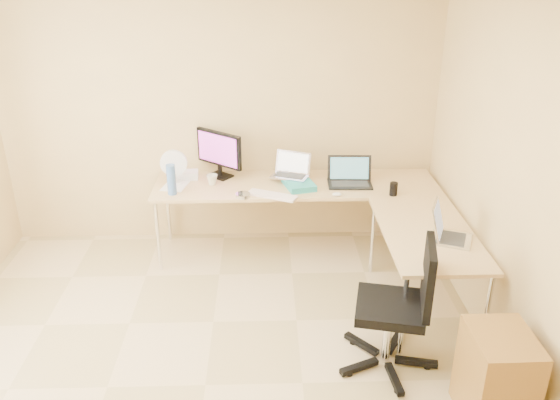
{
  "coord_description": "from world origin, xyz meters",
  "views": [
    {
      "loc": [
        0.42,
        -3.05,
        2.77
      ],
      "look_at": [
        0.55,
        1.1,
        0.9
      ],
      "focal_mm": 36.34,
      "sensor_mm": 36.0,
      "label": 1
    }
  ],
  "objects_px": {
    "laptop_black": "(350,172)",
    "desk_fan": "(175,168)",
    "desk_main": "(296,218)",
    "desk_return": "(423,271)",
    "office_chair": "(390,305)",
    "mug": "(212,180)",
    "keyboard": "(272,195)",
    "water_bottle": "(171,180)",
    "laptop_return": "(453,226)",
    "cabinet": "(496,378)",
    "monitor": "(219,154)",
    "laptop_center": "(290,166)"
  },
  "relations": [
    {
      "from": "laptop_black",
      "to": "desk_fan",
      "type": "relative_size",
      "value": 1.3
    },
    {
      "from": "desk_main",
      "to": "desk_return",
      "type": "xyz_separation_m",
      "value": [
        0.98,
        -1.0,
        0.0
      ]
    },
    {
      "from": "office_chair",
      "to": "mug",
      "type": "bearing_deg",
      "value": 141.73
    },
    {
      "from": "mug",
      "to": "office_chair",
      "type": "xyz_separation_m",
      "value": [
        1.35,
        -1.66,
        -0.28
      ]
    },
    {
      "from": "keyboard",
      "to": "desk_return",
      "type": "bearing_deg",
      "value": -5.52
    },
    {
      "from": "desk_main",
      "to": "mug",
      "type": "relative_size",
      "value": 25.74
    },
    {
      "from": "water_bottle",
      "to": "keyboard",
      "type": "bearing_deg",
      "value": -5.23
    },
    {
      "from": "keyboard",
      "to": "desk_main",
      "type": "bearing_deg",
      "value": 76.48
    },
    {
      "from": "keyboard",
      "to": "mug",
      "type": "relative_size",
      "value": 4.36
    },
    {
      "from": "desk_return",
      "to": "laptop_black",
      "type": "height_order",
      "value": "laptop_black"
    },
    {
      "from": "laptop_return",
      "to": "office_chair",
      "type": "bearing_deg",
      "value": 155.36
    },
    {
      "from": "desk_main",
      "to": "mug",
      "type": "height_order",
      "value": "mug"
    },
    {
      "from": "laptop_black",
      "to": "cabinet",
      "type": "distance_m",
      "value": 2.33
    },
    {
      "from": "keyboard",
      "to": "desk_fan",
      "type": "distance_m",
      "value": 0.96
    },
    {
      "from": "cabinet",
      "to": "desk_fan",
      "type": "bearing_deg",
      "value": 133.74
    },
    {
      "from": "laptop_black",
      "to": "mug",
      "type": "bearing_deg",
      "value": 179.9
    },
    {
      "from": "keyboard",
      "to": "desk_fan",
      "type": "xyz_separation_m",
      "value": [
        -0.89,
        0.32,
        0.15
      ]
    },
    {
      "from": "desk_return",
      "to": "laptop_black",
      "type": "relative_size",
      "value": 3.2
    },
    {
      "from": "mug",
      "to": "water_bottle",
      "type": "height_order",
      "value": "water_bottle"
    },
    {
      "from": "desk_main",
      "to": "office_chair",
      "type": "distance_m",
      "value": 1.75
    },
    {
      "from": "laptop_return",
      "to": "monitor",
      "type": "bearing_deg",
      "value": 76.49
    },
    {
      "from": "laptop_return",
      "to": "office_chair",
      "type": "relative_size",
      "value": 0.35
    },
    {
      "from": "laptop_center",
      "to": "laptop_return",
      "type": "relative_size",
      "value": 0.97
    },
    {
      "from": "desk_return",
      "to": "mug",
      "type": "bearing_deg",
      "value": 150.35
    },
    {
      "from": "desk_return",
      "to": "water_bottle",
      "type": "relative_size",
      "value": 4.66
    },
    {
      "from": "cabinet",
      "to": "desk_return",
      "type": "bearing_deg",
      "value": 95.05
    },
    {
      "from": "desk_fan",
      "to": "cabinet",
      "type": "xyz_separation_m",
      "value": [
        2.22,
        -2.27,
        -0.53
      ]
    },
    {
      "from": "laptop_center",
      "to": "office_chair",
      "type": "height_order",
      "value": "same"
    },
    {
      "from": "laptop_center",
      "to": "desk_fan",
      "type": "distance_m",
      "value": 1.07
    },
    {
      "from": "desk_main",
      "to": "monitor",
      "type": "distance_m",
      "value": 0.96
    },
    {
      "from": "desk_return",
      "to": "water_bottle",
      "type": "distance_m",
      "value": 2.3
    },
    {
      "from": "desk_return",
      "to": "mug",
      "type": "xyz_separation_m",
      "value": [
        -1.76,
        1.0,
        0.41
      ]
    },
    {
      "from": "laptop_center",
      "to": "mug",
      "type": "bearing_deg",
      "value": -154.51
    },
    {
      "from": "desk_main",
      "to": "water_bottle",
      "type": "bearing_deg",
      "value": -169.43
    },
    {
      "from": "desk_return",
      "to": "laptop_center",
      "type": "bearing_deg",
      "value": 134.61
    },
    {
      "from": "desk_return",
      "to": "cabinet",
      "type": "bearing_deg",
      "value": -84.33
    },
    {
      "from": "laptop_center",
      "to": "cabinet",
      "type": "bearing_deg",
      "value": -40.99
    },
    {
      "from": "mug",
      "to": "cabinet",
      "type": "distance_m",
      "value": 2.96
    },
    {
      "from": "monitor",
      "to": "desk_return",
      "type": "bearing_deg",
      "value": 3.57
    },
    {
      "from": "keyboard",
      "to": "office_chair",
      "type": "relative_size",
      "value": 0.45
    },
    {
      "from": "mug",
      "to": "water_bottle",
      "type": "bearing_deg",
      "value": -148.08
    },
    {
      "from": "monitor",
      "to": "water_bottle",
      "type": "distance_m",
      "value": 0.58
    },
    {
      "from": "keyboard",
      "to": "laptop_return",
      "type": "relative_size",
      "value": 1.29
    },
    {
      "from": "desk_main",
      "to": "laptop_center",
      "type": "xyz_separation_m",
      "value": [
        -0.05,
        0.04,
        0.53
      ]
    },
    {
      "from": "desk_fan",
      "to": "keyboard",
      "type": "bearing_deg",
      "value": -20.04
    },
    {
      "from": "laptop_center",
      "to": "mug",
      "type": "relative_size",
      "value": 3.27
    },
    {
      "from": "cabinet",
      "to": "laptop_return",
      "type": "bearing_deg",
      "value": 88.77
    },
    {
      "from": "desk_main",
      "to": "laptop_black",
      "type": "distance_m",
      "value": 0.7
    },
    {
      "from": "desk_main",
      "to": "laptop_center",
      "type": "distance_m",
      "value": 0.53
    },
    {
      "from": "desk_main",
      "to": "desk_fan",
      "type": "distance_m",
      "value": 1.24
    }
  ]
}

